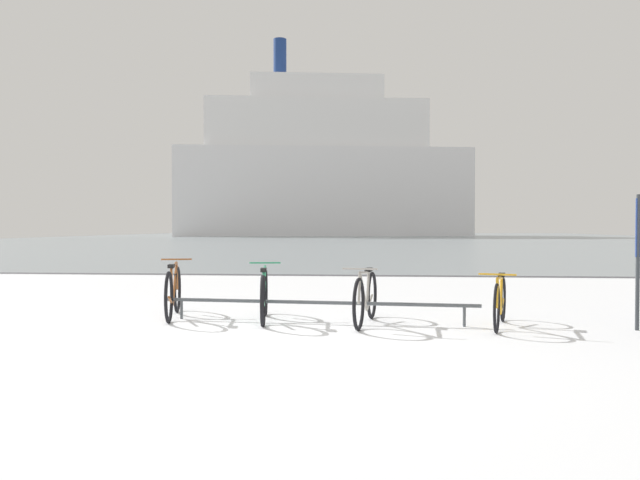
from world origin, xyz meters
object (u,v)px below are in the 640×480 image
bicycle_0 (173,292)px  bicycle_1 (264,295)px  bicycle_3 (500,302)px  ferry_ship (321,171)px  bicycle_2 (366,298)px

bicycle_0 → bicycle_1: bicycle_0 is taller
bicycle_3 → bicycle_0: bearing=174.3°
bicycle_1 → ferry_ship: (-5.84, 77.91, 8.96)m
bicycle_2 → ferry_ship: 78.95m
bicycle_2 → bicycle_3: (1.77, -0.08, -0.02)m
bicycle_0 → bicycle_3: bearing=-5.7°
bicycle_1 → bicycle_3: size_ratio=1.09×
bicycle_2 → bicycle_1: bearing=172.3°
bicycle_0 → bicycle_1: 1.39m
bicycle_0 → bicycle_3: (4.59, -0.46, -0.04)m
bicycle_0 → ferry_ship: size_ratio=0.04×
ferry_ship → bicycle_2: bearing=-84.7°
bicycle_0 → ferry_ship: 78.36m
bicycle_0 → bicycle_1: bearing=-7.8°
bicycle_0 → bicycle_2: bicycle_0 is taller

